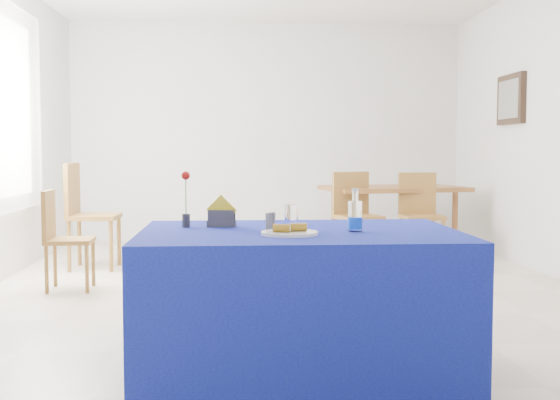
# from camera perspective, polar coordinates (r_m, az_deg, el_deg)

# --- Properties ---
(floor) EXTENTS (7.00, 7.00, 0.00)m
(floor) POSITION_cam_1_polar(r_m,az_deg,el_deg) (5.74, 0.56, -7.66)
(floor) COLOR beige
(floor) RESTS_ON ground
(room_shell) EXTENTS (7.00, 7.00, 7.00)m
(room_shell) POSITION_cam_1_polar(r_m,az_deg,el_deg) (5.65, 0.57, 9.97)
(room_shell) COLOR silver
(room_shell) RESTS_ON ground
(window_pane) EXTENTS (0.04, 1.50, 1.60)m
(window_pane) POSITION_cam_1_polar(r_m,az_deg,el_deg) (6.74, -21.58, 7.04)
(window_pane) COLOR white
(window_pane) RESTS_ON room_shell
(curtain) EXTENTS (0.04, 1.75, 1.85)m
(curtain) POSITION_cam_1_polar(r_m,az_deg,el_deg) (6.72, -21.01, 7.06)
(curtain) COLOR white
(curtain) RESTS_ON room_shell
(picture_frame) EXTENTS (0.06, 0.64, 0.52)m
(picture_frame) POSITION_cam_1_polar(r_m,az_deg,el_deg) (7.78, 18.28, 7.78)
(picture_frame) COLOR black
(picture_frame) RESTS_ON room_shell
(picture_art) EXTENTS (0.02, 0.52, 0.40)m
(picture_art) POSITION_cam_1_polar(r_m,az_deg,el_deg) (7.77, 18.10, 7.78)
(picture_art) COLOR #998C66
(picture_art) RESTS_ON room_shell
(plate) EXTENTS (0.27, 0.27, 0.01)m
(plate) POSITION_cam_1_polar(r_m,az_deg,el_deg) (3.37, 0.77, -2.70)
(plate) COLOR white
(plate) RESTS_ON blue_table
(drinking_glass) EXTENTS (0.07, 0.07, 0.13)m
(drinking_glass) POSITION_cam_1_polar(r_m,az_deg,el_deg) (3.55, 0.93, -1.42)
(drinking_glass) COLOR white
(drinking_glass) RESTS_ON blue_table
(salt_shaker) EXTENTS (0.03, 0.03, 0.08)m
(salt_shaker) POSITION_cam_1_polar(r_m,az_deg,el_deg) (3.58, -0.93, -1.73)
(salt_shaker) COLOR slate
(salt_shaker) RESTS_ON blue_table
(pepper_shaker) EXTENTS (0.03, 0.03, 0.08)m
(pepper_shaker) POSITION_cam_1_polar(r_m,az_deg,el_deg) (3.63, -0.61, -1.67)
(pepper_shaker) COLOR slate
(pepper_shaker) RESTS_ON blue_table
(blue_table) EXTENTS (1.60, 1.10, 0.76)m
(blue_table) POSITION_cam_1_polar(r_m,az_deg,el_deg) (3.60, 1.58, -8.50)
(blue_table) COLOR #0F1390
(blue_table) RESTS_ON floor
(water_bottle) EXTENTS (0.07, 0.07, 0.21)m
(water_bottle) POSITION_cam_1_polar(r_m,az_deg,el_deg) (3.53, 6.11, -1.38)
(water_bottle) COLOR white
(water_bottle) RESTS_ON blue_table
(napkin_holder) EXTENTS (0.16, 0.08, 0.17)m
(napkin_holder) POSITION_cam_1_polar(r_m,az_deg,el_deg) (3.72, -4.77, -1.43)
(napkin_holder) COLOR #39393E
(napkin_holder) RESTS_ON blue_table
(rose_vase) EXTENTS (0.05, 0.05, 0.29)m
(rose_vase) POSITION_cam_1_polar(r_m,az_deg,el_deg) (3.72, -7.65, -0.08)
(rose_vase) COLOR #26262B
(rose_vase) RESTS_ON blue_table
(oak_table) EXTENTS (1.68, 1.24, 0.76)m
(oak_table) POSITION_cam_1_polar(r_m,az_deg,el_deg) (8.18, 9.20, 0.57)
(oak_table) COLOR #935E2A
(oak_table) RESTS_ON floor
(chair_bg_left) EXTENTS (0.52, 0.52, 0.94)m
(chair_bg_left) POSITION_cam_1_polar(r_m,az_deg,el_deg) (7.50, 6.11, -0.75)
(chair_bg_left) COLOR olive
(chair_bg_left) RESTS_ON floor
(chair_bg_right) EXTENTS (0.43, 0.43, 0.93)m
(chair_bg_right) POSITION_cam_1_polar(r_m,az_deg,el_deg) (7.71, 11.28, -0.73)
(chair_bg_right) COLOR olive
(chair_bg_right) RESTS_ON floor
(chair_win_a) EXTENTS (0.39, 0.39, 0.84)m
(chair_win_a) POSITION_cam_1_polar(r_m,az_deg,el_deg) (6.12, -17.41, -2.54)
(chair_win_a) COLOR olive
(chair_win_a) RESTS_ON floor
(chair_win_b) EXTENTS (0.48, 0.48, 1.04)m
(chair_win_b) POSITION_cam_1_polar(r_m,az_deg,el_deg) (7.14, -15.62, -0.63)
(chair_win_b) COLOR olive
(chair_win_b) RESTS_ON floor
(banana_pieces) EXTENTS (0.17, 0.09, 0.04)m
(banana_pieces) POSITION_cam_1_polar(r_m,az_deg,el_deg) (3.36, 0.83, -2.25)
(banana_pieces) COLOR gold
(banana_pieces) RESTS_ON plate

